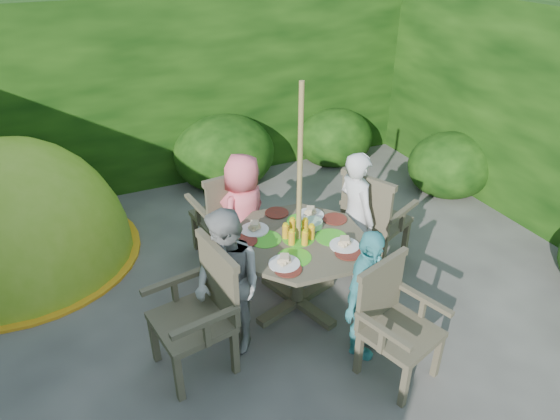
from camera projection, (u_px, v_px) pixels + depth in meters
name	position (u px, v px, depth m)	size (l,w,h in m)	color
ground	(287.00, 346.00, 4.41)	(60.00, 60.00, 0.00)	#43413C
hedge_enclosure	(229.00, 160.00, 4.83)	(9.00, 9.00, 2.50)	black
patio_table	(298.00, 249.00, 4.59)	(1.65, 1.65, 0.92)	#403A2A
parasol_pole	(299.00, 206.00, 4.35)	(0.04, 0.04, 2.20)	olive
garden_chair_right	(373.00, 217.00, 5.25)	(0.76, 0.80, 1.05)	#403A2A
garden_chair_left	(201.00, 309.00, 3.98)	(0.66, 0.72, 1.06)	#403A2A
garden_chair_back	(226.00, 214.00, 5.32)	(0.69, 0.63, 1.04)	#403A2A
garden_chair_front	(394.00, 321.00, 3.94)	(0.71, 0.66, 0.97)	#403A2A
child_right	(355.00, 216.00, 5.02)	(0.50, 0.33, 1.37)	silver
child_left	(228.00, 284.00, 4.11)	(0.65, 0.51, 1.33)	#969792
child_back	(244.00, 215.00, 5.09)	(0.64, 0.42, 1.32)	#FB6774
child_front	(366.00, 295.00, 4.09)	(0.70, 0.29, 1.20)	#51BBBE
dome_tent	(29.00, 259.00, 5.55)	(2.86, 2.86, 2.77)	#84B422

